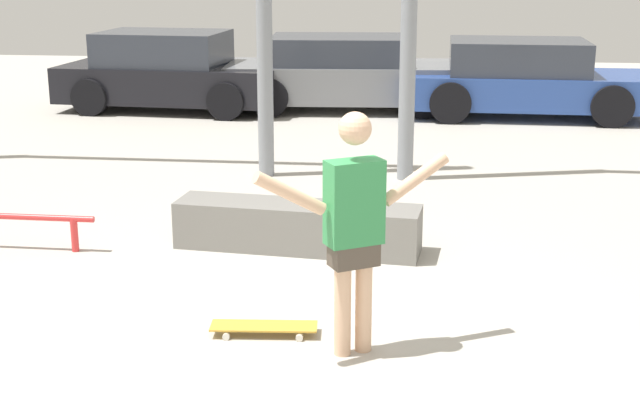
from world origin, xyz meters
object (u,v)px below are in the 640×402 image
(skateboarder, at_px, (354,221))
(skateboard, at_px, (264,327))
(parked_car_black, at_px, (170,73))
(parked_car_blue, at_px, (523,79))
(grind_box, at_px, (297,227))
(parked_car_grey, at_px, (345,74))

(skateboarder, bearing_deg, skateboard, 131.42)
(parked_car_black, bearing_deg, parked_car_blue, 4.25)
(skateboarder, height_order, parked_car_blue, skateboarder)
(grind_box, bearing_deg, skateboarder, -72.51)
(skateboard, bearing_deg, grind_box, 85.97)
(parked_car_black, bearing_deg, parked_car_grey, 10.76)
(skateboarder, relative_size, parked_car_blue, 0.41)
(parked_car_grey, bearing_deg, parked_car_black, -176.96)
(skateboarder, distance_m, grind_box, 2.47)
(skateboarder, height_order, skateboard, skateboarder)
(skateboarder, distance_m, parked_car_blue, 10.15)
(grind_box, relative_size, parked_car_black, 0.58)
(grind_box, relative_size, parked_car_blue, 0.55)
(grind_box, bearing_deg, skateboard, -89.44)
(skateboard, height_order, parked_car_blue, parked_car_blue)
(skateboard, xyz_separation_m, grind_box, (-0.02, 2.02, 0.16))
(parked_car_grey, bearing_deg, parked_car_blue, -9.96)
(parked_car_blue, bearing_deg, parked_car_grey, 174.88)
(skateboarder, distance_m, parked_car_grey, 10.29)
(skateboard, height_order, grind_box, grind_box)
(grind_box, xyz_separation_m, parked_car_black, (-3.37, 7.63, 0.45))
(parked_car_black, distance_m, parked_car_grey, 3.16)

